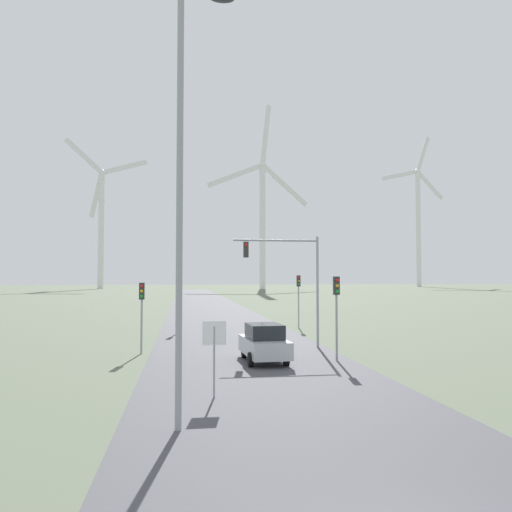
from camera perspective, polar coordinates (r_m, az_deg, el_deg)
name	(u,v)px	position (r m, az deg, el deg)	size (l,w,h in m)	color
road_surface	(214,315)	(54.72, -4.83, -6.75)	(10.00, 240.00, 0.01)	#47474C
streetlamp	(180,159)	(13.93, -8.69, 10.89)	(2.95, 0.32, 11.92)	#93999E
stop_sign_near	(214,344)	(17.17, -4.80, -10.01)	(0.81, 0.07, 2.58)	#93999E
traffic_light_post_near_left	(142,302)	(27.43, -12.93, -5.09)	(0.28, 0.34, 3.79)	#93999E
traffic_light_post_near_right	(337,299)	(24.81, 9.19, -4.87)	(0.28, 0.34, 4.11)	#93999E
traffic_light_post_mid_left	(179,300)	(37.61, -8.76, -4.98)	(0.28, 0.34, 3.28)	#93999E
traffic_light_post_mid_right	(299,289)	(40.61, 4.89, -3.83)	(0.28, 0.33, 4.25)	#93999E
traffic_light_mast_overhead	(289,268)	(29.04, 3.81, -1.36)	(5.05, 0.35, 6.47)	#93999E
car_approaching	(264,343)	(24.38, 0.94, -9.90)	(2.05, 4.20, 1.83)	#B7BCC1
wind_turbine_left	(101,217)	(194.44, -17.26, 4.25)	(29.62, 6.38, 55.45)	white
wind_turbine_center	(262,211)	(182.11, 0.75, 5.21)	(38.61, 11.51, 67.96)	white
wind_turbine_right	(418,218)	(241.46, 18.05, 4.17)	(28.74, 2.80, 69.50)	white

